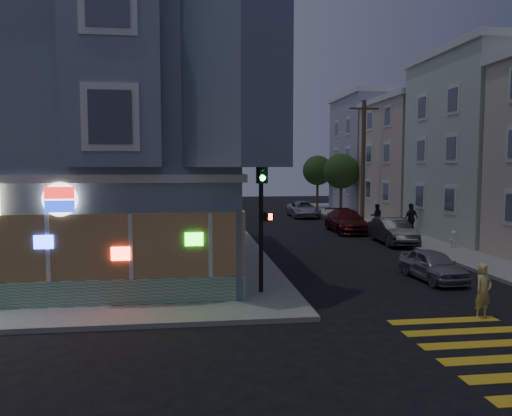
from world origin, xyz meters
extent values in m
plane|color=black|center=(0.00, 0.00, 0.00)|extent=(120.00, 120.00, 0.00)
cube|color=gray|center=(23.00, 23.00, 0.07)|extent=(24.00, 42.00, 0.15)
cube|color=slate|center=(-6.00, 11.00, 5.65)|extent=(14.00, 14.00, 11.00)
cube|color=silver|center=(-6.00, 11.00, 4.00)|extent=(14.30, 14.30, 0.25)
cube|color=#196B33|center=(-6.00, 3.95, 0.55)|extent=(13.60, 0.12, 0.80)
cube|color=#382B1E|center=(-6.00, 3.95, 1.95)|extent=(13.60, 0.10, 2.00)
cylinder|color=white|center=(-4.40, 3.87, 3.40)|extent=(1.00, 0.12, 1.00)
cube|color=#B7A28D|center=(19.50, 25.00, 4.65)|extent=(12.00, 8.60, 9.00)
cube|color=#9B94A3|center=(19.50, 34.00, 5.40)|extent=(12.00, 8.60, 10.50)
cylinder|color=#4C3826|center=(12.00, 24.00, 4.65)|extent=(0.30, 0.30, 9.00)
cube|color=#4C3826|center=(12.00, 24.00, 8.55)|extent=(2.20, 0.12, 0.12)
cylinder|color=#4C3826|center=(12.20, 30.00, 1.75)|extent=(0.24, 0.24, 3.20)
sphere|color=#1E4217|center=(12.20, 30.00, 3.95)|extent=(3.00, 3.00, 3.00)
cylinder|color=#4C3826|center=(12.20, 38.00, 1.75)|extent=(0.24, 0.24, 3.20)
sphere|color=#1E4217|center=(12.20, 38.00, 3.95)|extent=(3.00, 3.00, 3.00)
imported|color=#DBCA70|center=(7.71, 1.70, 0.80)|extent=(0.67, 0.54, 1.60)
imported|color=black|center=(11.98, 21.11, 0.98)|extent=(0.93, 0.80, 1.66)
imported|color=black|center=(13.00, 17.92, 1.12)|extent=(1.23, 0.90, 1.93)
imported|color=#95979C|center=(8.60, 6.46, 0.59)|extent=(1.56, 3.52, 1.18)
imported|color=#36383B|center=(10.70, 15.25, 0.72)|extent=(1.71, 4.44, 1.44)
imported|color=#4F1412|center=(9.67, 20.45, 0.74)|extent=(2.20, 5.13, 1.47)
imported|color=#A7ACB2|center=(9.02, 30.46, 0.68)|extent=(2.34, 4.95, 1.37)
cylinder|color=black|center=(1.73, 5.00, 2.48)|extent=(0.15, 0.15, 4.67)
cube|color=black|center=(1.73, 4.79, 4.30)|extent=(0.37, 0.35, 0.98)
sphere|color=black|center=(1.73, 4.65, 4.61)|extent=(0.19, 0.19, 0.19)
sphere|color=black|center=(1.73, 4.65, 4.30)|extent=(0.19, 0.19, 0.19)
sphere|color=#19F23F|center=(1.73, 4.65, 4.00)|extent=(0.19, 0.19, 0.19)
cube|color=black|center=(1.97, 4.83, 2.72)|extent=(0.35, 0.28, 0.30)
cube|color=#FF2614|center=(1.97, 4.73, 2.72)|extent=(0.21, 0.02, 0.21)
cylinder|color=silver|center=(12.91, 12.69, 0.49)|extent=(0.27, 0.27, 0.69)
sphere|color=silver|center=(12.91, 12.69, 0.89)|extent=(0.30, 0.30, 0.30)
cylinder|color=silver|center=(12.91, 12.69, 0.55)|extent=(0.51, 0.14, 0.14)
camera|label=1|loc=(-0.59, -11.37, 4.38)|focal=35.00mm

